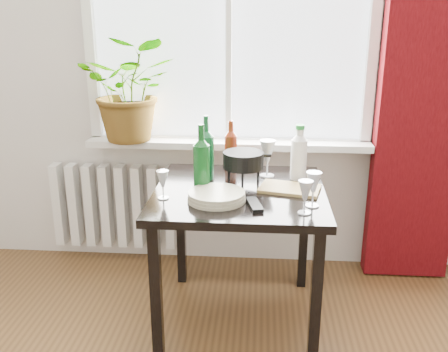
# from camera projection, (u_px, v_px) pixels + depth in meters

# --- Properties ---
(window) EXTENTS (1.72, 0.08, 1.62)m
(window) POSITION_uv_depth(u_px,v_px,m) (229.00, 10.00, 2.88)
(window) COLOR white
(window) RESTS_ON ground
(windowsill) EXTENTS (1.72, 0.20, 0.04)m
(windowsill) POSITION_uv_depth(u_px,v_px,m) (228.00, 143.00, 3.05)
(windowsill) COLOR silver
(windowsill) RESTS_ON ground
(curtain) EXTENTS (0.50, 0.12, 2.56)m
(curtain) POSITION_uv_depth(u_px,v_px,m) (427.00, 67.00, 2.79)
(curtain) COLOR #3B0508
(curtain) RESTS_ON ground
(radiator) EXTENTS (0.80, 0.10, 0.55)m
(radiator) POSITION_uv_depth(u_px,v_px,m) (114.00, 206.00, 3.27)
(radiator) COLOR silver
(radiator) RESTS_ON ground
(table) EXTENTS (0.85, 0.85, 0.74)m
(table) POSITION_uv_depth(u_px,v_px,m) (239.00, 207.00, 2.53)
(table) COLOR black
(table) RESTS_ON ground
(potted_plant) EXTENTS (0.56, 0.49, 0.62)m
(potted_plant) POSITION_uv_depth(u_px,v_px,m) (131.00, 90.00, 2.95)
(potted_plant) COLOR #38681B
(potted_plant) RESTS_ON windowsill
(wine_bottle_left) EXTENTS (0.09, 0.09, 0.34)m
(wine_bottle_left) POSITION_uv_depth(u_px,v_px,m) (201.00, 158.00, 2.43)
(wine_bottle_left) COLOR #0E4917
(wine_bottle_left) RESTS_ON table
(wine_bottle_right) EXTENTS (0.08, 0.08, 0.35)m
(wine_bottle_right) POSITION_uv_depth(u_px,v_px,m) (206.00, 147.00, 2.62)
(wine_bottle_right) COLOR #0C401D
(wine_bottle_right) RESTS_ON table
(bottle_amber) EXTENTS (0.07, 0.07, 0.29)m
(bottle_amber) POSITION_uv_depth(u_px,v_px,m) (231.00, 145.00, 2.77)
(bottle_amber) COLOR maroon
(bottle_amber) RESTS_ON table
(cleaning_bottle) EXTENTS (0.10, 0.10, 0.30)m
(cleaning_bottle) POSITION_uv_depth(u_px,v_px,m) (299.00, 152.00, 2.62)
(cleaning_bottle) COLOR white
(cleaning_bottle) RESTS_ON table
(wineglass_front_right) EXTENTS (0.09, 0.09, 0.16)m
(wineglass_front_right) POSITION_uv_depth(u_px,v_px,m) (305.00, 197.00, 2.18)
(wineglass_front_right) COLOR silver
(wineglass_front_right) RESTS_ON table
(wineglass_far_right) EXTENTS (0.10, 0.10, 0.17)m
(wineglass_far_right) POSITION_uv_depth(u_px,v_px,m) (313.00, 189.00, 2.26)
(wineglass_far_right) COLOR silver
(wineglass_far_right) RESTS_ON table
(wineglass_back_center) EXTENTS (0.11, 0.11, 0.21)m
(wineglass_back_center) POSITION_uv_depth(u_px,v_px,m) (267.00, 158.00, 2.68)
(wineglass_back_center) COLOR silver
(wineglass_back_center) RESTS_ON table
(wineglass_back_left) EXTENTS (0.09, 0.09, 0.17)m
(wineglass_back_left) POSITION_uv_depth(u_px,v_px,m) (201.00, 162.00, 2.67)
(wineglass_back_left) COLOR silver
(wineglass_back_left) RESTS_ON table
(wineglass_front_left) EXTENTS (0.08, 0.08, 0.14)m
(wineglass_front_left) POSITION_uv_depth(u_px,v_px,m) (163.00, 184.00, 2.36)
(wineglass_front_left) COLOR silver
(wineglass_front_left) RESTS_ON table
(plate_stack) EXTENTS (0.36, 0.36, 0.05)m
(plate_stack) POSITION_uv_depth(u_px,v_px,m) (217.00, 196.00, 2.35)
(plate_stack) COLOR beige
(plate_stack) RESTS_ON table
(fondue_pot) EXTENTS (0.31, 0.29, 0.16)m
(fondue_pot) POSITION_uv_depth(u_px,v_px,m) (243.00, 167.00, 2.58)
(fondue_pot) COLOR black
(fondue_pot) RESTS_ON table
(tv_remote) EXTENTS (0.09, 0.17, 0.02)m
(tv_remote) POSITION_uv_depth(u_px,v_px,m) (255.00, 205.00, 2.28)
(tv_remote) COLOR black
(tv_remote) RESTS_ON table
(cutting_board) EXTENTS (0.33, 0.25, 0.02)m
(cutting_board) POSITION_uv_depth(u_px,v_px,m) (290.00, 189.00, 2.49)
(cutting_board) COLOR #A3874A
(cutting_board) RESTS_ON table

